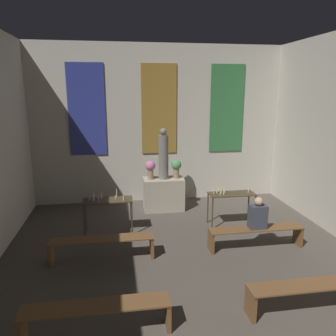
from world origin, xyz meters
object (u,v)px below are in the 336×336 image
(flower_vase_right, at_px, (176,167))
(pew_back_left, at_px, (102,244))
(pew_second_right, at_px, (313,291))
(altar, at_px, (164,194))
(flower_vase_left, at_px, (150,168))
(statue, at_px, (163,155))
(candle_rack_right, at_px, (231,198))
(person_seated, at_px, (258,215))
(candle_rack_left, at_px, (108,204))
(pew_back_right, at_px, (256,233))
(pew_second_left, at_px, (97,313))

(flower_vase_right, xyz_separation_m, pew_back_left, (-1.98, -2.63, -0.89))
(flower_vase_right, height_order, pew_second_right, flower_vase_right)
(altar, height_order, flower_vase_left, flower_vase_left)
(statue, relative_size, pew_back_left, 0.69)
(candle_rack_right, xyz_separation_m, person_seated, (0.13, -1.28, 0.04))
(altar, bearing_deg, candle_rack_left, -138.33)
(flower_vase_left, height_order, pew_back_right, flower_vase_left)
(pew_second_right, bearing_deg, flower_vase_right, 104.84)
(flower_vase_right, xyz_separation_m, candle_rack_left, (-1.88, -1.35, -0.52))
(candle_rack_right, distance_m, person_seated, 1.29)
(candle_rack_left, relative_size, pew_back_left, 0.56)
(candle_rack_right, relative_size, pew_second_left, 0.56)
(candle_rack_right, relative_size, pew_second_right, 0.56)
(flower_vase_left, height_order, pew_second_right, flower_vase_left)
(pew_second_left, bearing_deg, pew_back_left, 90.00)
(flower_vase_right, bearing_deg, candle_rack_right, -49.78)
(pew_second_right, bearing_deg, candle_rack_right, 91.87)
(pew_second_left, bearing_deg, candle_rack_left, 88.34)
(pew_second_left, relative_size, person_seated, 2.97)
(flower_vase_left, height_order, pew_back_left, flower_vase_left)
(candle_rack_left, xyz_separation_m, pew_second_right, (3.14, -3.38, -0.37))
(candle_rack_left, relative_size, person_seated, 1.67)
(altar, bearing_deg, person_seated, -58.19)
(candle_rack_right, bearing_deg, pew_second_right, -88.13)
(candle_rack_left, bearing_deg, candle_rack_right, 0.02)
(candle_rack_left, xyz_separation_m, person_seated, (3.15, -1.28, 0.04))
(pew_second_left, xyz_separation_m, pew_second_right, (3.23, 0.00, 0.00))
(pew_second_left, relative_size, pew_back_left, 1.00)
(statue, height_order, flower_vase_left, statue)
(pew_second_right, bearing_deg, flower_vase_left, 112.73)
(statue, bearing_deg, pew_back_right, -58.45)
(candle_rack_right, bearing_deg, statue, 138.12)
(candle_rack_right, distance_m, pew_second_left, 4.62)
(person_seated, bearing_deg, pew_back_left, 180.00)
(statue, relative_size, flower_vase_left, 2.71)
(pew_second_left, height_order, pew_back_left, same)
(flower_vase_right, xyz_separation_m, pew_second_left, (-1.98, -4.73, -0.89))
(pew_second_left, distance_m, pew_second_right, 3.23)
(candle_rack_right, bearing_deg, person_seated, -84.34)
(altar, relative_size, flower_vase_left, 2.15)
(altar, height_order, statue, statue)
(candle_rack_right, distance_m, pew_back_right, 1.34)
(candle_rack_left, height_order, pew_back_left, candle_rack_left)
(pew_second_right, bearing_deg, pew_second_left, 180.00)
(flower_vase_left, xyz_separation_m, candle_rack_right, (1.87, -1.35, -0.52))
(pew_second_right, bearing_deg, altar, 108.88)
(candle_rack_right, relative_size, pew_back_right, 0.56)
(flower_vase_left, height_order, flower_vase_right, same)
(statue, height_order, flower_vase_right, statue)
(flower_vase_left, xyz_separation_m, candle_rack_left, (-1.16, -1.35, -0.52))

